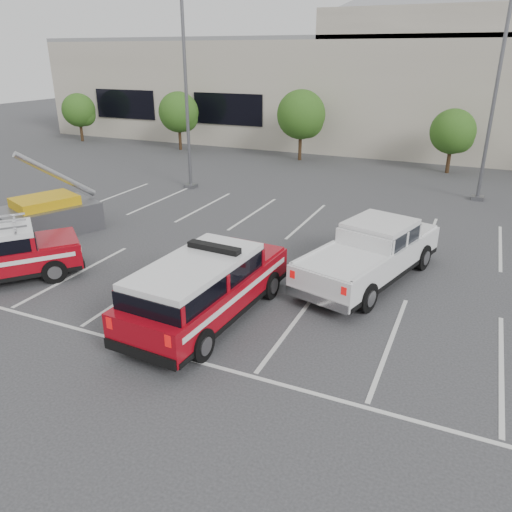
{
  "coord_description": "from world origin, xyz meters",
  "views": [
    {
      "loc": [
        6.83,
        -11.84,
        7.17
      ],
      "look_at": [
        0.69,
        1.78,
        1.05
      ],
      "focal_mm": 35.0,
      "sensor_mm": 36.0,
      "label": 1
    }
  ],
  "objects_px": {
    "light_pole_mid": "(495,96)",
    "fire_chief_suv": "(206,292)",
    "tree_mid_left": "(302,116)",
    "tree_mid_right": "(454,133)",
    "light_pole_left": "(186,92)",
    "tree_left": "(180,114)",
    "utility_rig": "(44,217)",
    "white_pickup": "(370,258)",
    "convention_building": "(403,85)",
    "tree_far_left": "(80,111)"
  },
  "relations": [
    {
      "from": "convention_building",
      "to": "tree_mid_right",
      "type": "relative_size",
      "value": 15.04
    },
    {
      "from": "light_pole_left",
      "to": "fire_chief_suv",
      "type": "bearing_deg",
      "value": -57.11
    },
    {
      "from": "utility_rig",
      "to": "tree_left",
      "type": "bearing_deg",
      "value": 127.69
    },
    {
      "from": "convention_building",
      "to": "tree_far_left",
      "type": "relative_size",
      "value": 15.04
    },
    {
      "from": "light_pole_mid",
      "to": "utility_rig",
      "type": "xyz_separation_m",
      "value": [
        -16.66,
        -13.14,
        -4.47
      ]
    },
    {
      "from": "tree_far_left",
      "to": "white_pickup",
      "type": "distance_m",
      "value": 34.21
    },
    {
      "from": "tree_mid_left",
      "to": "utility_rig",
      "type": "distance_m",
      "value": 19.91
    },
    {
      "from": "tree_far_left",
      "to": "white_pickup",
      "type": "xyz_separation_m",
      "value": [
        28.89,
        -18.24,
        -1.72
      ]
    },
    {
      "from": "convention_building",
      "to": "utility_rig",
      "type": "distance_m",
      "value": 30.89
    },
    {
      "from": "convention_building",
      "to": "tree_mid_left",
      "type": "distance_m",
      "value": 11.19
    },
    {
      "from": "tree_mid_left",
      "to": "light_pole_mid",
      "type": "height_order",
      "value": "light_pole_mid"
    },
    {
      "from": "light_pole_mid",
      "to": "tree_mid_right",
      "type": "bearing_deg",
      "value": 107.52
    },
    {
      "from": "utility_rig",
      "to": "light_pole_mid",
      "type": "bearing_deg",
      "value": 60.67
    },
    {
      "from": "tree_mid_right",
      "to": "fire_chief_suv",
      "type": "xyz_separation_m",
      "value": [
        -4.78,
        -22.89,
        -1.63
      ]
    },
    {
      "from": "convention_building",
      "to": "light_pole_mid",
      "type": "xyz_separation_m",
      "value": [
        6.82,
        -15.86,
        0.47
      ]
    },
    {
      "from": "convention_building",
      "to": "fire_chief_suv",
      "type": "relative_size",
      "value": 9.73
    },
    {
      "from": "fire_chief_suv",
      "to": "tree_left",
      "type": "bearing_deg",
      "value": 127.04
    },
    {
      "from": "light_pole_left",
      "to": "fire_chief_suv",
      "type": "xyz_separation_m",
      "value": [
        8.31,
        -12.84,
        -4.32
      ]
    },
    {
      "from": "utility_rig",
      "to": "light_pole_left",
      "type": "bearing_deg",
      "value": 102.1
    },
    {
      "from": "tree_left",
      "to": "light_pole_mid",
      "type": "xyz_separation_m",
      "value": [
        21.91,
        -6.05,
        2.41
      ]
    },
    {
      "from": "light_pole_mid",
      "to": "fire_chief_suv",
      "type": "xyz_separation_m",
      "value": [
        -6.69,
        -16.84,
        -4.32
      ]
    },
    {
      "from": "tree_far_left",
      "to": "light_pole_left",
      "type": "bearing_deg",
      "value": -30.71
    },
    {
      "from": "light_pole_mid",
      "to": "white_pickup",
      "type": "relative_size",
      "value": 1.53
    },
    {
      "from": "tree_left",
      "to": "fire_chief_suv",
      "type": "xyz_separation_m",
      "value": [
        15.22,
        -22.89,
        -1.9
      ]
    },
    {
      "from": "light_pole_mid",
      "to": "fire_chief_suv",
      "type": "relative_size",
      "value": 1.66
    },
    {
      "from": "tree_mid_right",
      "to": "fire_chief_suv",
      "type": "height_order",
      "value": "tree_mid_right"
    },
    {
      "from": "fire_chief_suv",
      "to": "utility_rig",
      "type": "xyz_separation_m",
      "value": [
        -9.97,
        3.7,
        -0.16
      ]
    },
    {
      "from": "light_pole_left",
      "to": "light_pole_mid",
      "type": "bearing_deg",
      "value": 14.93
    },
    {
      "from": "tree_mid_left",
      "to": "tree_far_left",
      "type": "bearing_deg",
      "value": -180.0
    },
    {
      "from": "tree_far_left",
      "to": "tree_mid_right",
      "type": "xyz_separation_m",
      "value": [
        30.0,
        0.0,
        0.0
      ]
    },
    {
      "from": "tree_left",
      "to": "light_pole_left",
      "type": "distance_m",
      "value": 12.43
    },
    {
      "from": "tree_mid_right",
      "to": "light_pole_left",
      "type": "distance_m",
      "value": 16.72
    },
    {
      "from": "tree_mid_left",
      "to": "light_pole_left",
      "type": "bearing_deg",
      "value": -107.1
    },
    {
      "from": "tree_mid_left",
      "to": "fire_chief_suv",
      "type": "bearing_deg",
      "value": -77.17
    },
    {
      "from": "fire_chief_suv",
      "to": "utility_rig",
      "type": "distance_m",
      "value": 10.63
    },
    {
      "from": "fire_chief_suv",
      "to": "utility_rig",
      "type": "bearing_deg",
      "value": 163.06
    },
    {
      "from": "tree_left",
      "to": "convention_building",
      "type": "bearing_deg",
      "value": 33.05
    },
    {
      "from": "tree_far_left",
      "to": "light_pole_left",
      "type": "relative_size",
      "value": 0.39
    },
    {
      "from": "white_pickup",
      "to": "tree_left",
      "type": "bearing_deg",
      "value": 151.59
    },
    {
      "from": "tree_mid_right",
      "to": "fire_chief_suv",
      "type": "bearing_deg",
      "value": -101.81
    },
    {
      "from": "tree_mid_left",
      "to": "fire_chief_suv",
      "type": "distance_m",
      "value": 23.58
    },
    {
      "from": "utility_rig",
      "to": "white_pickup",
      "type": "bearing_deg",
      "value": 26.37
    },
    {
      "from": "utility_rig",
      "to": "tree_far_left",
      "type": "bearing_deg",
      "value": 150.87
    },
    {
      "from": "fire_chief_suv",
      "to": "utility_rig",
      "type": "height_order",
      "value": "utility_rig"
    },
    {
      "from": "tree_left",
      "to": "tree_mid_left",
      "type": "relative_size",
      "value": 0.91
    },
    {
      "from": "tree_left",
      "to": "tree_mid_right",
      "type": "distance_m",
      "value": 20.0
    },
    {
      "from": "convention_building",
      "to": "utility_rig",
      "type": "xyz_separation_m",
      "value": [
        -9.84,
        -29.01,
        -4.0
      ]
    },
    {
      "from": "tree_left",
      "to": "light_pole_mid",
      "type": "height_order",
      "value": "light_pole_mid"
    },
    {
      "from": "tree_mid_left",
      "to": "light_pole_mid",
      "type": "xyz_separation_m",
      "value": [
        11.91,
        -6.05,
        2.14
      ]
    },
    {
      "from": "fire_chief_suv",
      "to": "white_pickup",
      "type": "xyz_separation_m",
      "value": [
        3.68,
        4.65,
        -0.09
      ]
    }
  ]
}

